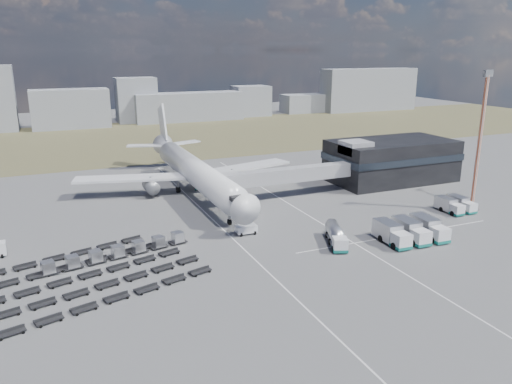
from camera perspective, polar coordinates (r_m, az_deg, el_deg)
name	(u,v)px	position (r m, az deg, el deg)	size (l,w,h in m)	color
ground	(248,241)	(84.99, -0.93, -5.60)	(420.00, 420.00, 0.00)	#565659
grass_strip	(134,139)	(188.23, -13.80, 5.93)	(420.00, 90.00, 0.01)	brown
lane_markings	(291,227)	(91.37, 4.04, -4.07)	(47.12, 110.00, 0.01)	silver
terminal	(391,160)	(127.04, 15.14, 3.59)	(30.40, 16.40, 11.00)	black
jet_bridge	(280,176)	(107.44, 2.78, 1.83)	(30.30, 3.80, 7.05)	#939399
airliner	(193,170)	(112.74, -7.20, 2.52)	(51.59, 64.53, 17.62)	white
skyline	(125,103)	(229.21, -14.72, 9.77)	(314.81, 23.04, 25.62)	gray
fuel_tanker	(336,236)	(84.15, 9.14, -4.94)	(5.61, 9.49, 3.00)	white
pushback_tug	(246,230)	(87.85, -1.13, -4.31)	(3.64, 2.05, 1.60)	white
catering_truck	(201,182)	(117.57, -6.32, 1.14)	(4.26, 6.37, 2.71)	white
service_trucks_near	(411,231)	(88.55, 17.26, -4.26)	(10.72, 8.28, 3.17)	white
service_trucks_far	(455,205)	(107.38, 21.83, -1.35)	(5.41, 6.47, 2.59)	white
uld_row	(118,252)	(80.75, -15.53, -6.57)	(23.25, 6.72, 1.82)	black
baggage_dollies	(91,275)	(75.61, -18.33, -8.98)	(32.04, 26.39, 0.77)	black
floodlight_mast	(480,142)	(106.85, 24.18, 5.18)	(2.64, 2.13, 27.60)	#B7451D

